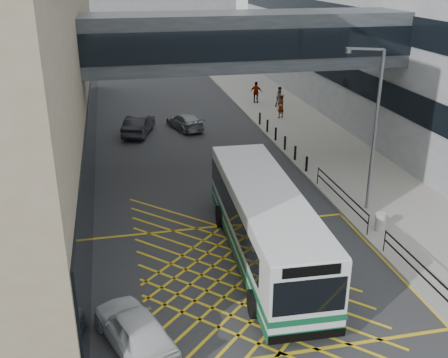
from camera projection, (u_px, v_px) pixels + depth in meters
ground at (246, 278)px, 20.58m from camera, size 120.00×120.00×0.00m
skybridge at (246, 40)px, 29.17m from camera, size 20.00×4.10×3.00m
pavement at (318, 143)px, 35.88m from camera, size 6.00×54.00×0.16m
box_junction at (246, 278)px, 20.58m from camera, size 12.00×9.00×0.01m
bus at (264, 222)px, 21.35m from camera, size 3.16×11.41×3.17m
car_white at (135, 329)px, 16.63m from camera, size 3.19×4.67×1.38m
car_dark at (139, 125)px, 37.76m from camera, size 3.06×4.93×1.44m
car_silver at (185, 121)px, 39.02m from camera, size 2.79×4.30×1.24m
street_lamp at (372, 121)px, 24.47m from camera, size 1.71×0.89×7.82m
litter_bin at (380, 222)px, 23.82m from camera, size 0.48×0.48×0.83m
kerb_railings at (371, 223)px, 23.06m from camera, size 0.05×12.54×1.00m
bollards at (280, 138)px, 35.14m from camera, size 0.14×10.14×0.90m
pedestrian_a at (281, 107)px, 41.21m from camera, size 0.85×0.76×1.77m
pedestrian_b at (280, 97)px, 44.46m from camera, size 0.88×0.59×1.69m
pedestrian_c at (256, 92)px, 45.70m from camera, size 1.21×0.97×1.84m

